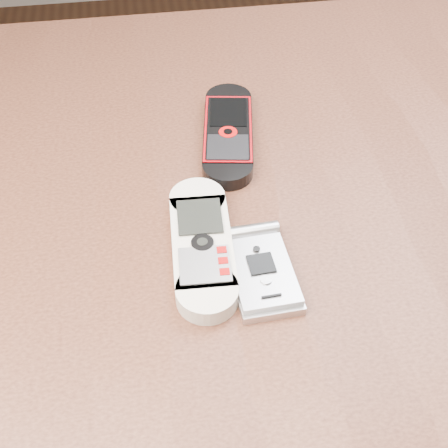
% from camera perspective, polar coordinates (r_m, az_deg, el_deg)
% --- Properties ---
extents(table, '(1.20, 0.80, 0.75)m').
position_cam_1_polar(table, '(0.62, -0.46, -7.51)').
color(table, black).
rests_on(table, ground).
extents(nokia_white, '(0.06, 0.15, 0.02)m').
position_cam_1_polar(nokia_white, '(0.52, -2.02, -1.87)').
color(nokia_white, silver).
rests_on(nokia_white, table).
extents(nokia_black_red, '(0.07, 0.16, 0.02)m').
position_cam_1_polar(nokia_black_red, '(0.63, 0.37, 8.37)').
color(nokia_black_red, black).
rests_on(nokia_black_red, table).
extents(motorola_razr, '(0.06, 0.10, 0.01)m').
position_cam_1_polar(motorola_razr, '(0.50, 3.46, -4.35)').
color(motorola_razr, silver).
rests_on(motorola_razr, table).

